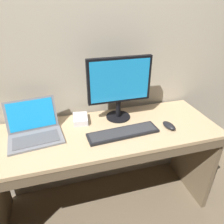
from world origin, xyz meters
name	(u,v)px	position (x,y,z in m)	size (l,w,h in m)	color
ground_plane	(105,204)	(0.00, 0.00, 0.00)	(14.00, 14.00, 0.00)	brown
back_wall	(90,31)	(0.00, 0.33, 1.38)	(4.13, 0.04, 2.76)	#ADA38E
desk	(104,155)	(0.00, -0.01, 0.56)	(1.64, 0.58, 0.77)	tan
laptop_space_gray	(35,131)	(-0.46, 0.06, 0.81)	(0.37, 0.34, 0.22)	slate
external_monitor	(119,84)	(0.15, 0.13, 1.05)	(0.46, 0.18, 0.47)	black
wired_keyboard	(123,133)	(0.12, -0.08, 0.78)	(0.50, 0.16, 0.02)	black
computer_mouse	(169,126)	(0.46, -0.09, 0.79)	(0.06, 0.12, 0.04)	black
external_drive_box	(80,119)	(-0.14, 0.17, 0.79)	(0.10, 0.15, 0.04)	silver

